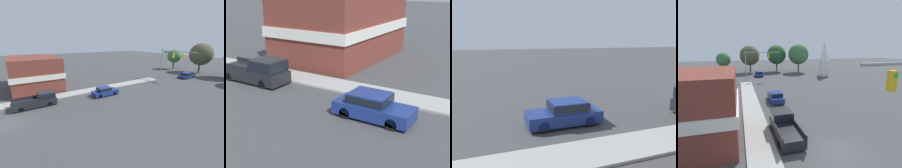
{
  "view_description": "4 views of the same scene",
  "coord_description": "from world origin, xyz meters",
  "views": [
    {
      "loc": [
        19.05,
        2.13,
        8.92
      ],
      "look_at": [
        1.19,
        13.62,
        2.87
      ],
      "focal_mm": 24.0,
      "sensor_mm": 36.0,
      "label": 1
    },
    {
      "loc": [
        12.58,
        21.09,
        7.42
      ],
      "look_at": [
        -1.24,
        12.43,
        1.93
      ],
      "focal_mm": 50.0,
      "sensor_mm": 36.0,
      "label": 2
    },
    {
      "loc": [
        -13.82,
        18.4,
        5.13
      ],
      "look_at": [
        1.37,
        13.11,
        1.8
      ],
      "focal_mm": 35.0,
      "sensor_mm": 36.0,
      "label": 3
    },
    {
      "loc": [
        -7.04,
        -10.66,
        8.05
      ],
      "look_at": [
        -0.39,
        11.95,
        3.05
      ],
      "focal_mm": 28.0,
      "sensor_mm": 36.0,
      "label": 4
    }
  ],
  "objects": [
    {
      "name": "pickup_truck_parked",
      "position": [
        -3.29,
        4.16,
        0.95
      ],
      "size": [
        2.03,
        5.67,
        1.93
      ],
      "color": "black",
      "rests_on": "ground"
    },
    {
      "name": "car_lead",
      "position": [
        -1.98,
        14.21,
        0.78
      ],
      "size": [
        1.81,
        4.47,
        1.5
      ],
      "color": "black",
      "rests_on": "ground"
    },
    {
      "name": "corner_brick_building",
      "position": [
        -13.73,
        5.01,
        3.04
      ],
      "size": [
        12.95,
        8.57,
        6.08
      ],
      "color": "brown",
      "rests_on": "ground"
    },
    {
      "name": "sidewalk_curb",
      "position": [
        -5.7,
        0.0,
        0.07
      ],
      "size": [
        2.4,
        60.0,
        0.14
      ],
      "color": "#9E9E99",
      "rests_on": "ground"
    }
  ]
}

